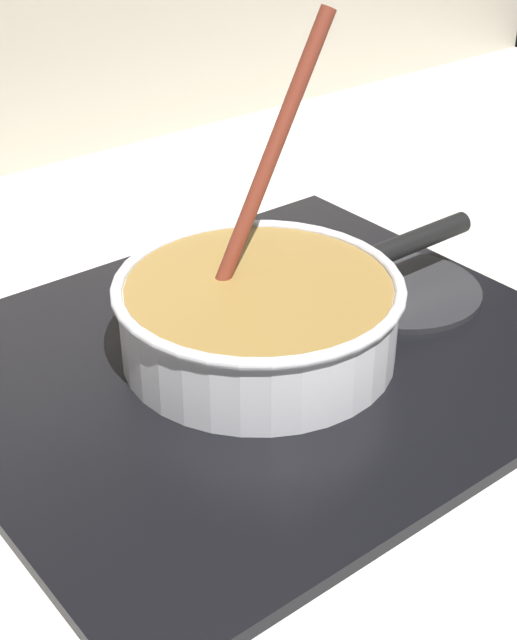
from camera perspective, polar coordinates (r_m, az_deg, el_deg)
ground at (r=0.67m, az=4.74°, el=-14.92°), size 2.40×1.60×0.04m
hob_plate at (r=0.83m, az=-0.00°, el=-2.44°), size 0.56×0.48×0.01m
burner_ring at (r=0.82m, az=-0.00°, el=-1.86°), size 0.20×0.20×0.01m
spare_burner at (r=0.93m, az=8.86°, el=1.91°), size 0.17×0.17×0.01m
cooking_pan at (r=0.81m, az=0.09°, el=0.39°), size 0.40×0.26×0.29m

